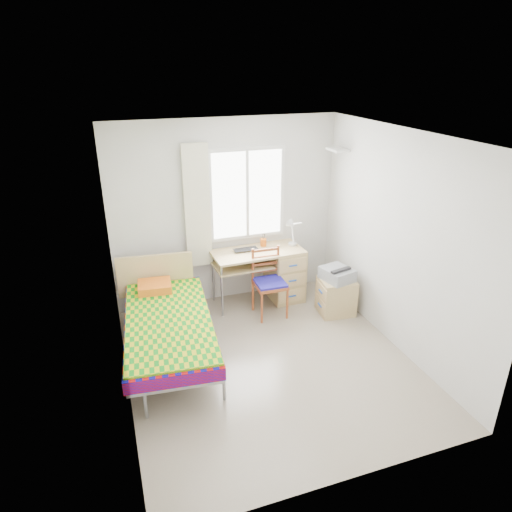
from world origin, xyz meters
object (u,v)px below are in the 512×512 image
Objects in this scene: chair at (269,278)px; printer at (337,274)px; cabinet at (336,296)px; desk at (280,271)px; bed at (168,321)px.

chair is 1.99× the size of printer.
cabinet is (0.88, -0.30, -0.28)m from chair.
desk is 1.37× the size of chair.
chair reaches higher than printer.
chair is 1.85× the size of cabinet.
bed is at bearing -155.79° from desk.
bed is 2.31× the size of chair.
desk is at bearing 117.61° from printer.
printer is (-0.01, 0.00, 0.34)m from cabinet.
desk is 2.53× the size of cabinet.
desk is 2.73× the size of printer.
bed reaches higher than cabinet.
bed reaches higher than desk.
bed reaches higher than printer.
bed is at bearing -168.67° from cabinet.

